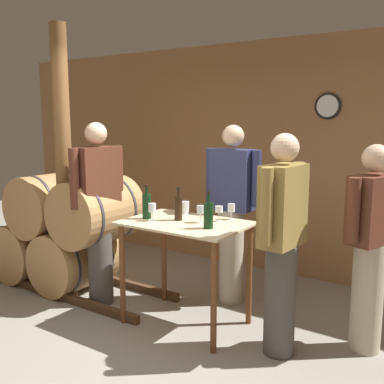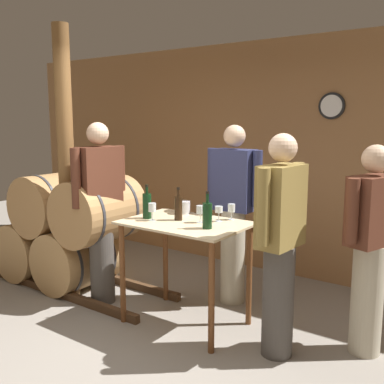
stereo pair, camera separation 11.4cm
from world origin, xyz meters
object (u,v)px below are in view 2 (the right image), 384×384
object	(u,v)px
wine_glass_near_right	(219,210)
wine_glass_far_side	(231,209)
person_visitor_near_door	(100,209)
person_host	(280,241)
person_visitor_with_scarf	(233,210)
wine_glass_near_left	(152,208)
wooden_post	(66,166)
wine_bottle_left	(178,207)
ice_bucket	(183,207)
person_visitor_bearded	(370,246)
wine_bottle_center	(207,215)
wine_glass_near_center	(200,210)
wine_bottle_far_left	(147,205)

from	to	relation	value
wine_glass_near_right	wine_glass_far_side	xyz separation A→B (m)	(0.06, 0.12, 0.00)
wine_glass_near_right	person_visitor_near_door	xyz separation A→B (m)	(-1.18, -0.28, -0.08)
person_host	person_visitor_with_scarf	world-z (taller)	person_visitor_with_scarf
wine_glass_near_left	person_host	distance (m)	1.18
wooden_post	wine_glass_near_left	distance (m)	1.10
wine_bottle_left	ice_bucket	xyz separation A→B (m)	(-0.13, 0.25, -0.06)
person_visitor_bearded	person_visitor_near_door	bearing A→B (deg)	-168.35
wine_bottle_center	wine_glass_near_center	bearing A→B (deg)	139.92
ice_bucket	person_visitor_with_scarf	size ratio (longest dim) A/B	0.07
wine_bottle_far_left	wine_glass_near_center	xyz separation A→B (m)	(0.48, 0.14, -0.01)
wine_bottle_far_left	person_host	size ratio (longest dim) A/B	0.18
ice_bucket	person_host	xyz separation A→B (m)	(1.12, -0.30, -0.08)
wine_bottle_left	wine_glass_near_center	world-z (taller)	wine_bottle_left
wine_bottle_center	person_visitor_bearded	distance (m)	1.27
person_visitor_bearded	wine_glass_far_side	bearing A→B (deg)	-175.36
ice_bucket	person_visitor_bearded	size ratio (longest dim) A/B	0.08
wine_glass_far_side	wine_bottle_left	bearing A→B (deg)	-142.86
wine_glass_near_left	person_host	bearing A→B (deg)	4.63
wine_bottle_far_left	wine_glass_near_left	bearing A→B (deg)	-22.89
wine_bottle_left	wine_glass_near_right	distance (m)	0.36
wooden_post	person_host	distance (m)	2.27
wine_glass_near_right	ice_bucket	world-z (taller)	wine_glass_near_right
wooden_post	wine_bottle_left	world-z (taller)	wooden_post
person_visitor_with_scarf	person_visitor_bearded	distance (m)	1.38
wine_bottle_far_left	person_visitor_with_scarf	bearing A→B (deg)	58.16
person_visitor_with_scarf	wooden_post	bearing A→B (deg)	-149.31
wine_bottle_far_left	person_visitor_bearded	bearing A→B (deg)	14.93
wine_bottle_center	person_visitor_near_door	bearing A→B (deg)	-179.44
wine_glass_near_center	person_visitor_near_door	bearing A→B (deg)	-172.07
wine_glass_near_left	person_visitor_with_scarf	size ratio (longest dim) A/B	0.09
wine_glass_near_right	person_visitor_with_scarf	xyz separation A→B (m)	(-0.13, 0.47, -0.10)
wine_glass_near_center	wine_bottle_left	bearing A→B (deg)	-171.33
wooden_post	person_visitor_bearded	distance (m)	2.87
wine_glass_near_center	person_visitor_with_scarf	size ratio (longest dim) A/B	0.08
wine_bottle_far_left	person_visitor_with_scarf	xyz separation A→B (m)	(0.46, 0.74, -0.12)
wooden_post	wine_glass_near_left	size ratio (longest dim) A/B	17.34
wine_bottle_center	person_visitor_bearded	bearing A→B (deg)	22.56
wine_bottle_far_left	wine_glass_near_right	size ratio (longest dim) A/B	2.27
person_visitor_with_scarf	wine_bottle_center	bearing A→B (deg)	-75.93
wine_bottle_left	ice_bucket	size ratio (longest dim) A/B	2.29
wine_glass_near_right	ice_bucket	bearing A→B (deg)	169.20
wine_glass_near_left	person_visitor_with_scarf	xyz separation A→B (m)	(0.37, 0.78, -0.11)
wine_glass_near_right	person_host	bearing A→B (deg)	-17.61
wine_bottle_center	person_visitor_near_door	xyz separation A→B (m)	(-1.24, -0.01, -0.10)
wine_bottle_left	person_visitor_near_door	distance (m)	0.88
wine_bottle_left	person_visitor_with_scarf	size ratio (longest dim) A/B	0.17
wine_glass_near_left	person_visitor_near_door	distance (m)	0.69
wine_bottle_center	wine_glass_near_right	bearing A→B (deg)	102.19
person_host	wooden_post	bearing A→B (deg)	-176.01
person_host	wine_glass_far_side	bearing A→B (deg)	151.61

